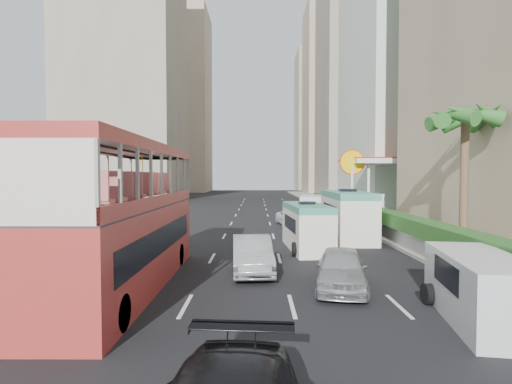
{
  "coord_description": "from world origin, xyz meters",
  "views": [
    {
      "loc": [
        -1.44,
        -13.83,
        3.89
      ],
      "look_at": [
        -1.5,
        4.0,
        3.2
      ],
      "focal_mm": 28.0,
      "sensor_mm": 36.0,
      "label": 1
    }
  ],
  "objects_px": {
    "double_decker_bus": "(127,216)",
    "panel_van_far": "(311,206)",
    "van_asset": "(292,225)",
    "palm_tree": "(464,188)",
    "panel_van_near": "(481,289)",
    "shell_station": "(381,189)",
    "car_silver_lane_a": "(252,272)",
    "minibus_far": "(347,215)",
    "car_silver_lane_b": "(341,289)",
    "minibus_near": "(307,227)"
  },
  "relations": [
    {
      "from": "double_decker_bus",
      "to": "panel_van_near",
      "type": "height_order",
      "value": "double_decker_bus"
    },
    {
      "from": "car_silver_lane_b",
      "to": "minibus_near",
      "type": "distance_m",
      "value": 7.57
    },
    {
      "from": "car_silver_lane_a",
      "to": "car_silver_lane_b",
      "type": "relative_size",
      "value": 1.06
    },
    {
      "from": "panel_van_near",
      "to": "panel_van_far",
      "type": "height_order",
      "value": "panel_van_far"
    },
    {
      "from": "panel_van_near",
      "to": "shell_station",
      "type": "relative_size",
      "value": 0.56
    },
    {
      "from": "minibus_far",
      "to": "double_decker_bus",
      "type": "bearing_deg",
      "value": -132.62
    },
    {
      "from": "van_asset",
      "to": "shell_station",
      "type": "xyz_separation_m",
      "value": [
        8.7,
        5.08,
        2.75
      ]
    },
    {
      "from": "car_silver_lane_a",
      "to": "minibus_near",
      "type": "xyz_separation_m",
      "value": [
        2.85,
        5.08,
        1.21
      ]
    },
    {
      "from": "double_decker_bus",
      "to": "shell_station",
      "type": "bearing_deg",
      "value": 55.18
    },
    {
      "from": "van_asset",
      "to": "minibus_near",
      "type": "height_order",
      "value": "minibus_near"
    },
    {
      "from": "car_silver_lane_a",
      "to": "palm_tree",
      "type": "height_order",
      "value": "palm_tree"
    },
    {
      "from": "car_silver_lane_b",
      "to": "minibus_far",
      "type": "distance_m",
      "value": 11.55
    },
    {
      "from": "van_asset",
      "to": "palm_tree",
      "type": "xyz_separation_m",
      "value": [
        6.5,
        -13.92,
        3.38
      ]
    },
    {
      "from": "double_decker_bus",
      "to": "panel_van_far",
      "type": "xyz_separation_m",
      "value": [
        9.87,
        25.37,
        -1.52
      ]
    },
    {
      "from": "car_silver_lane_a",
      "to": "palm_tree",
      "type": "bearing_deg",
      "value": 6.84
    },
    {
      "from": "car_silver_lane_b",
      "to": "van_asset",
      "type": "relative_size",
      "value": 0.97
    },
    {
      "from": "car_silver_lane_b",
      "to": "shell_station",
      "type": "xyz_separation_m",
      "value": [
        8.53,
        23.15,
        2.75
      ]
    },
    {
      "from": "shell_station",
      "to": "panel_van_near",
      "type": "bearing_deg",
      "value": -101.73
    },
    {
      "from": "car_silver_lane_b",
      "to": "panel_van_near",
      "type": "relative_size",
      "value": 0.93
    },
    {
      "from": "car_silver_lane_b",
      "to": "van_asset",
      "type": "height_order",
      "value": "car_silver_lane_b"
    },
    {
      "from": "car_silver_lane_a",
      "to": "panel_van_far",
      "type": "bearing_deg",
      "value": 72.89
    },
    {
      "from": "palm_tree",
      "to": "shell_station",
      "type": "height_order",
      "value": "palm_tree"
    },
    {
      "from": "panel_van_far",
      "to": "shell_station",
      "type": "xyz_separation_m",
      "value": [
        6.13,
        -2.37,
        1.74
      ]
    },
    {
      "from": "double_decker_bus",
      "to": "van_asset",
      "type": "height_order",
      "value": "double_decker_bus"
    },
    {
      "from": "car_silver_lane_a",
      "to": "minibus_near",
      "type": "height_order",
      "value": "minibus_near"
    },
    {
      "from": "minibus_far",
      "to": "palm_tree",
      "type": "height_order",
      "value": "palm_tree"
    },
    {
      "from": "car_silver_lane_a",
      "to": "panel_van_near",
      "type": "height_order",
      "value": "panel_van_near"
    },
    {
      "from": "van_asset",
      "to": "shell_station",
      "type": "bearing_deg",
      "value": 22.84
    },
    {
      "from": "car_silver_lane_a",
      "to": "minibus_far",
      "type": "bearing_deg",
      "value": 52.63
    },
    {
      "from": "van_asset",
      "to": "minibus_far",
      "type": "xyz_separation_m",
      "value": [
        2.87,
        -6.94,
        1.48
      ]
    },
    {
      "from": "panel_van_near",
      "to": "palm_tree",
      "type": "relative_size",
      "value": 0.7
    },
    {
      "from": "double_decker_bus",
      "to": "palm_tree",
      "type": "bearing_deg",
      "value": 16.16
    },
    {
      "from": "car_silver_lane_b",
      "to": "panel_van_far",
      "type": "height_order",
      "value": "panel_van_far"
    },
    {
      "from": "van_asset",
      "to": "minibus_far",
      "type": "height_order",
      "value": "minibus_far"
    },
    {
      "from": "minibus_near",
      "to": "shell_station",
      "type": "relative_size",
      "value": 0.68
    },
    {
      "from": "double_decker_bus",
      "to": "van_asset",
      "type": "distance_m",
      "value": 19.52
    },
    {
      "from": "panel_van_near",
      "to": "shell_station",
      "type": "distance_m",
      "value": 26.89
    },
    {
      "from": "car_silver_lane_a",
      "to": "van_asset",
      "type": "height_order",
      "value": "car_silver_lane_a"
    },
    {
      "from": "minibus_far",
      "to": "panel_van_near",
      "type": "height_order",
      "value": "minibus_far"
    },
    {
      "from": "minibus_far",
      "to": "panel_van_near",
      "type": "xyz_separation_m",
      "value": [
        0.37,
        -14.25,
        -0.59
      ]
    },
    {
      "from": "car_silver_lane_a",
      "to": "palm_tree",
      "type": "xyz_separation_m",
      "value": [
        9.45,
        1.76,
        3.38
      ]
    },
    {
      "from": "car_silver_lane_b",
      "to": "shell_station",
      "type": "bearing_deg",
      "value": 80.93
    },
    {
      "from": "car_silver_lane_b",
      "to": "minibus_far",
      "type": "xyz_separation_m",
      "value": [
        2.71,
        11.13,
        1.48
      ]
    },
    {
      "from": "double_decker_bus",
      "to": "palm_tree",
      "type": "relative_size",
      "value": 1.72
    },
    {
      "from": "minibus_near",
      "to": "shell_station",
      "type": "distance_m",
      "value": 18.05
    },
    {
      "from": "minibus_near",
      "to": "panel_van_far",
      "type": "height_order",
      "value": "minibus_near"
    },
    {
      "from": "minibus_far",
      "to": "minibus_near",
      "type": "bearing_deg",
      "value": -128.95
    },
    {
      "from": "minibus_far",
      "to": "panel_van_far",
      "type": "bearing_deg",
      "value": 91.4
    },
    {
      "from": "van_asset",
      "to": "panel_van_far",
      "type": "xyz_separation_m",
      "value": [
        2.57,
        7.45,
        1.01
      ]
    },
    {
      "from": "minibus_far",
      "to": "palm_tree",
      "type": "xyz_separation_m",
      "value": [
        3.63,
        -6.99,
        1.9
      ]
    }
  ]
}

